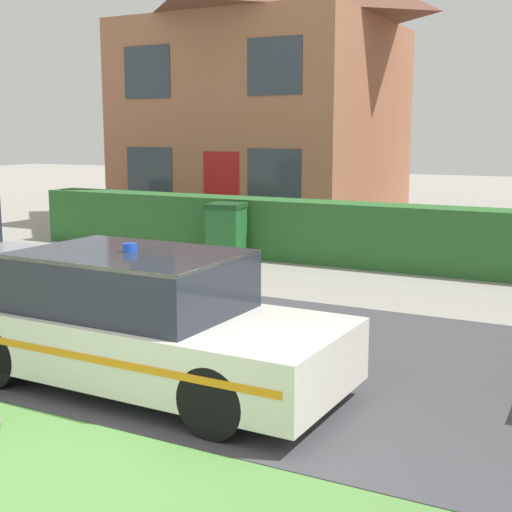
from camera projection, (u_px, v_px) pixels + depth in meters
ground_plane at (72, 474)px, 5.41m from camera, size 80.00×80.00×0.00m
road_strip at (271, 353)px, 8.33m from camera, size 28.00×5.13×0.01m
lawn_verge at (56, 484)px, 5.25m from camera, size 28.00×1.95×0.01m
garden_hedge at (377, 236)px, 13.62m from camera, size 15.93×0.84×1.21m
police_car at (140, 322)px, 7.20m from camera, size 4.22×1.74×1.46m
house_left at (267, 78)px, 19.81m from camera, size 6.84×6.56×7.93m
wheelie_bin at (226, 233)px, 14.13m from camera, size 0.78×0.82×1.18m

